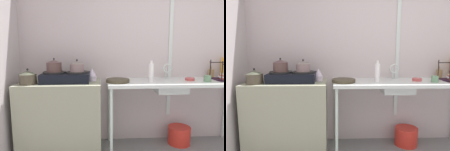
% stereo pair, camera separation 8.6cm
% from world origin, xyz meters
% --- Properties ---
extents(wall_back, '(5.05, 0.10, 2.43)m').
position_xyz_m(wall_back, '(0.00, 1.79, 1.21)').
color(wall_back, '#C1B1B4').
rests_on(wall_back, ground).
extents(wall_metal_strip, '(0.05, 0.01, 1.94)m').
position_xyz_m(wall_metal_strip, '(-0.05, 1.73, 1.34)').
color(wall_metal_strip, silver).
extents(counter_concrete, '(1.02, 0.58, 0.92)m').
position_xyz_m(counter_concrete, '(-1.54, 1.45, 0.46)').
color(counter_concrete, gray).
rests_on(counter_concrete, ground).
extents(counter_sink, '(1.79, 0.58, 0.92)m').
position_xyz_m(counter_sink, '(-0.06, 1.45, 0.85)').
color(counter_sink, silver).
rests_on(counter_sink, ground).
extents(stove, '(0.59, 0.37, 0.13)m').
position_xyz_m(stove, '(-1.47, 1.45, 0.98)').
color(stove, black).
rests_on(stove, counter_concrete).
extents(pot_on_left_burner, '(0.19, 0.19, 0.17)m').
position_xyz_m(pot_on_left_burner, '(-1.61, 1.45, 1.12)').
color(pot_on_left_burner, brown).
rests_on(pot_on_left_burner, stove).
extents(pot_on_right_burner, '(0.18, 0.18, 0.15)m').
position_xyz_m(pot_on_right_burner, '(-1.33, 1.45, 1.11)').
color(pot_on_right_burner, gray).
rests_on(pot_on_right_burner, stove).
extents(pot_beside_stove, '(0.20, 0.20, 0.19)m').
position_xyz_m(pot_beside_stove, '(-1.90, 1.32, 1.00)').
color(pot_beside_stove, '#494032').
rests_on(pot_beside_stove, counter_concrete).
extents(percolator, '(0.12, 0.12, 0.16)m').
position_xyz_m(percolator, '(-1.14, 1.51, 1.00)').
color(percolator, silver).
rests_on(percolator, counter_concrete).
extents(sink_basin, '(0.39, 0.36, 0.14)m').
position_xyz_m(sink_basin, '(-0.14, 1.44, 0.85)').
color(sink_basin, silver).
rests_on(sink_basin, counter_sink).
extents(faucet, '(0.13, 0.07, 0.21)m').
position_xyz_m(faucet, '(-0.12, 1.61, 1.05)').
color(faucet, silver).
rests_on(faucet, counter_sink).
extents(frying_pan, '(0.30, 0.30, 0.04)m').
position_xyz_m(frying_pan, '(-0.82, 1.39, 0.94)').
color(frying_pan, '#3F3727').
rests_on(frying_pan, counter_sink).
extents(cup_by_rack, '(0.09, 0.09, 0.08)m').
position_xyz_m(cup_by_rack, '(0.32, 1.36, 0.96)').
color(cup_by_rack, slate).
rests_on(cup_by_rack, counter_sink).
extents(small_bowl_on_drainboard, '(0.12, 0.12, 0.04)m').
position_xyz_m(small_bowl_on_drainboard, '(0.13, 1.46, 0.94)').
color(small_bowl_on_drainboard, '#B44746').
rests_on(small_bowl_on_drainboard, counter_sink).
extents(bottle_by_sink, '(0.06, 0.06, 0.27)m').
position_xyz_m(bottle_by_sink, '(-0.39, 1.41, 1.04)').
color(bottle_by_sink, white).
rests_on(bottle_by_sink, counter_sink).
extents(utensil_jar, '(0.08, 0.08, 0.24)m').
position_xyz_m(utensil_jar, '(0.54, 1.68, 0.98)').
color(utensil_jar, '#9C784E').
rests_on(utensil_jar, counter_sink).
extents(bucket_on_floor, '(0.31, 0.31, 0.25)m').
position_xyz_m(bucket_on_floor, '(0.06, 1.54, 0.12)').
color(bucket_on_floor, red).
rests_on(bucket_on_floor, ground).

